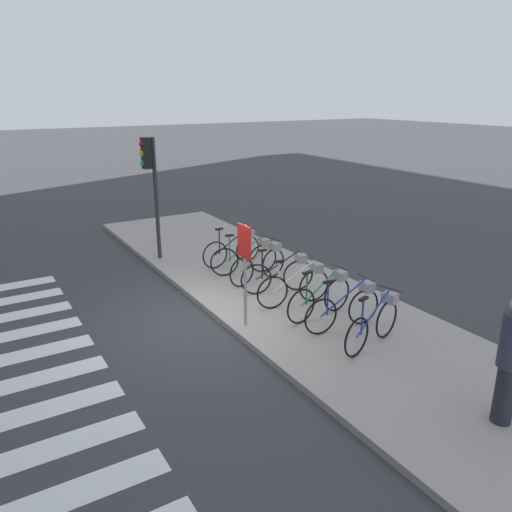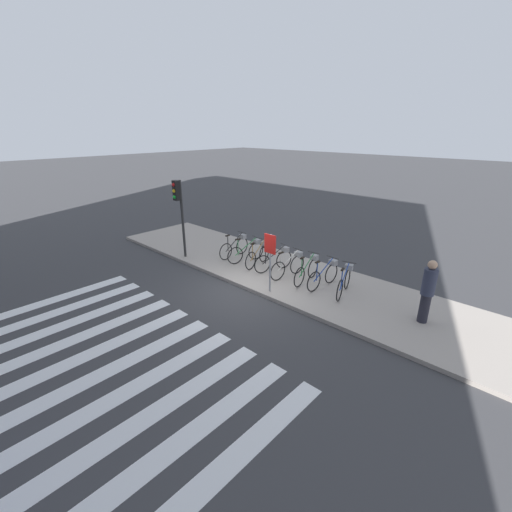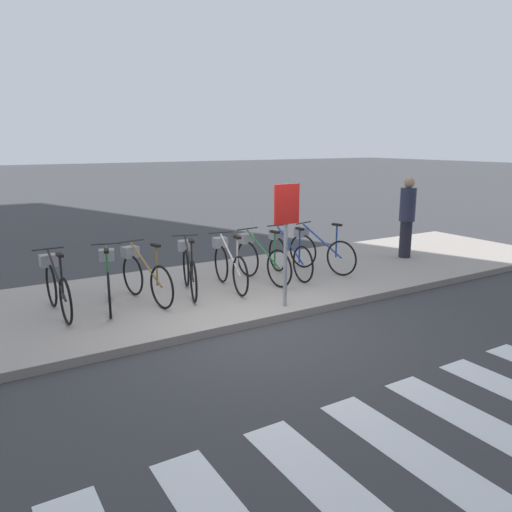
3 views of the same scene
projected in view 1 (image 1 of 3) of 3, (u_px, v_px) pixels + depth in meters
name	position (u px, v px, depth m)	size (l,w,h in m)	color
ground_plane	(216.00, 320.00, 9.71)	(120.00, 120.00, 0.00)	#38383A
sidewalk	(291.00, 299.00, 10.57)	(16.39, 3.59, 0.12)	#9E9389
parked_bicycle_0	(235.00, 247.00, 12.40)	(0.46, 1.62, 1.00)	black
parked_bicycle_1	(248.00, 256.00, 11.75)	(0.56, 1.58, 1.00)	black
parked_bicycle_2	(261.00, 263.00, 11.29)	(0.46, 1.61, 1.00)	black
parked_bicycle_3	(282.00, 273.00, 10.66)	(0.60, 1.57, 1.00)	black
parked_bicycle_4	(298.00, 284.00, 10.03)	(0.46, 1.61, 1.00)	black
parked_bicycle_5	(323.00, 294.00, 9.50)	(0.46, 1.62, 1.00)	black
parked_bicycle_6	(347.00, 306.00, 9.00)	(0.46, 1.62, 1.00)	black
parked_bicycle_7	(375.00, 321.00, 8.40)	(0.57, 1.58, 1.00)	black
pedestrian	(511.00, 357.00, 6.25)	(0.34, 0.34, 1.77)	#23232D
traffic_light	(150.00, 173.00, 12.28)	(0.24, 0.40, 3.08)	#2D2D2D
sign_post	(245.00, 258.00, 8.87)	(0.44, 0.07, 1.90)	#99999E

